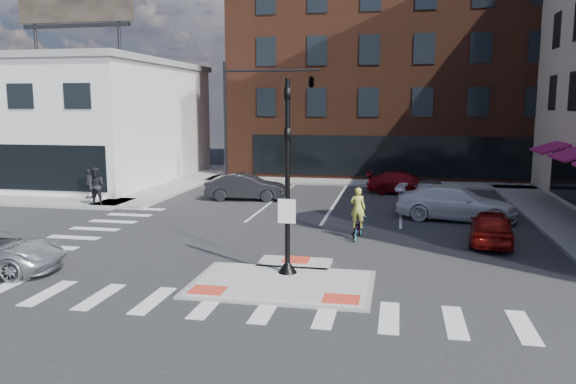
% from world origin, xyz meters
% --- Properties ---
extents(ground, '(120.00, 120.00, 0.00)m').
position_xyz_m(ground, '(0.00, 0.00, 0.00)').
color(ground, '#28282B').
rests_on(ground, ground).
extents(refuge_island, '(5.40, 4.65, 0.13)m').
position_xyz_m(refuge_island, '(0.00, -0.26, 0.05)').
color(refuge_island, gray).
rests_on(refuge_island, ground).
extents(sidewalk_nw, '(23.50, 20.50, 0.15)m').
position_xyz_m(sidewalk_nw, '(-16.76, 15.29, 0.08)').
color(sidewalk_nw, gray).
rests_on(sidewalk_nw, ground).
extents(sidewalk_e, '(3.00, 24.00, 0.15)m').
position_xyz_m(sidewalk_e, '(10.80, 10.00, 0.07)').
color(sidewalk_e, gray).
rests_on(sidewalk_e, ground).
extents(sidewalk_n, '(26.00, 3.00, 0.15)m').
position_xyz_m(sidewalk_n, '(3.00, 22.00, 0.07)').
color(sidewalk_n, gray).
rests_on(sidewalk_n, ground).
extents(building_nw, '(20.40, 16.40, 14.40)m').
position_xyz_m(building_nw, '(-21.98, 19.98, 4.23)').
color(building_nw, silver).
rests_on(building_nw, ground).
extents(building_n, '(24.40, 18.40, 15.50)m').
position_xyz_m(building_n, '(3.00, 31.99, 7.80)').
color(building_n, '#4E2618').
rests_on(building_n, ground).
extents(building_far_left, '(10.00, 12.00, 10.00)m').
position_xyz_m(building_far_left, '(-4.00, 52.00, 5.00)').
color(building_far_left, slate).
rests_on(building_far_left, ground).
extents(building_far_right, '(12.00, 12.00, 12.00)m').
position_xyz_m(building_far_right, '(9.00, 54.00, 6.00)').
color(building_far_right, brown).
rests_on(building_far_right, ground).
extents(signal_pole, '(0.60, 0.60, 5.98)m').
position_xyz_m(signal_pole, '(0.00, 0.40, 2.36)').
color(signal_pole, black).
rests_on(signal_pole, refuge_island).
extents(mast_arm_signal, '(6.10, 2.24, 8.00)m').
position_xyz_m(mast_arm_signal, '(-3.47, 18.00, 6.21)').
color(mast_arm_signal, black).
rests_on(mast_arm_signal, ground).
extents(red_sedan, '(2.11, 4.12, 1.34)m').
position_xyz_m(red_sedan, '(6.92, 6.00, 0.67)').
color(red_sedan, maroon).
rests_on(red_sedan, ground).
extents(white_pickup, '(5.69, 2.95, 1.58)m').
position_xyz_m(white_pickup, '(6.00, 10.50, 0.79)').
color(white_pickup, white).
rests_on(white_pickup, ground).
extents(bg_car_dark, '(4.59, 2.01, 1.47)m').
position_xyz_m(bg_car_dark, '(-5.09, 13.97, 0.73)').
color(bg_car_dark, '#232227').
rests_on(bg_car_dark, ground).
extents(bg_car_silver, '(2.12, 4.45, 1.47)m').
position_xyz_m(bg_car_silver, '(5.00, 14.14, 0.73)').
color(bg_car_silver, '#ACAFB4').
rests_on(bg_car_silver, ground).
extents(bg_car_red, '(4.58, 1.92, 1.32)m').
position_xyz_m(bg_car_red, '(3.73, 17.99, 0.66)').
color(bg_car_red, maroon).
rests_on(bg_car_red, ground).
extents(cyclist, '(0.76, 1.68, 2.09)m').
position_xyz_m(cyclist, '(1.78, 5.82, 0.70)').
color(cyclist, '#3F3F44').
rests_on(cyclist, ground).
extents(pedestrian_a, '(0.98, 0.77, 1.98)m').
position_xyz_m(pedestrian_a, '(-12.00, 10.00, 1.14)').
color(pedestrian_a, black).
rests_on(pedestrian_a, sidewalk_nw).
extents(pedestrian_b, '(1.01, 0.50, 1.66)m').
position_xyz_m(pedestrian_b, '(-13.59, 12.00, 0.98)').
color(pedestrian_b, '#2E2932').
rests_on(pedestrian_b, sidewalk_nw).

